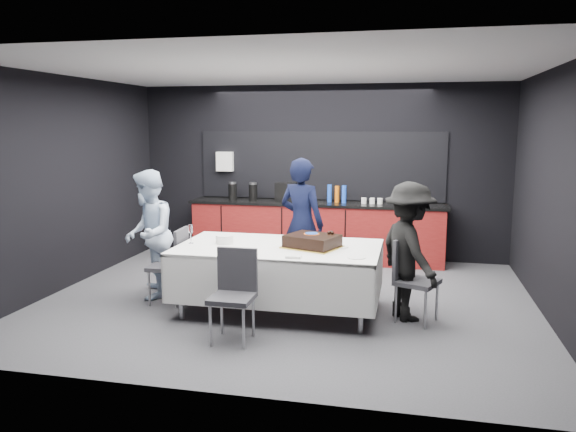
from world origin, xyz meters
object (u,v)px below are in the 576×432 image
object	(u,v)px
plate_stack	(225,239)
person_right	(409,251)
party_table	(279,258)
person_center	(302,224)
cake_assembly	(312,241)
chair_right	(411,274)
chair_near	(234,288)
person_left	(148,234)
champagne_flute	(191,230)
chair_left	(173,260)

from	to	relation	value
plate_stack	person_right	xyz separation A→B (m)	(2.12, 0.07, -0.06)
party_table	person_center	xyz separation A→B (m)	(0.07, 1.02, 0.23)
person_center	person_right	size ratio (longest dim) A/B	1.12
cake_assembly	chair_right	world-z (taller)	cake_assembly
chair_near	person_right	size ratio (longest dim) A/B	0.60
plate_stack	person_left	world-z (taller)	person_left
champagne_flute	chair_near	world-z (taller)	champagne_flute
party_table	cake_assembly	size ratio (longest dim) A/B	3.22
cake_assembly	person_left	world-z (taller)	person_left
person_center	person_right	xyz separation A→B (m)	(1.40, -0.95, -0.10)
champagne_flute	person_left	size ratio (longest dim) A/B	0.14
chair_right	person_right	distance (m)	0.24
cake_assembly	person_center	size ratio (longest dim) A/B	0.41
cake_assembly	chair_right	size ratio (longest dim) A/B	0.78
plate_stack	champagne_flute	xyz separation A→B (m)	(-0.39, -0.08, 0.11)
plate_stack	chair_near	world-z (taller)	chair_near
plate_stack	chair_left	distance (m)	0.73
plate_stack	person_center	xyz separation A→B (m)	(0.72, 1.02, 0.04)
party_table	person_right	bearing A→B (deg)	2.56
plate_stack	chair_near	size ratio (longest dim) A/B	0.23
person_center	champagne_flute	bearing A→B (deg)	65.00
person_left	chair_left	bearing A→B (deg)	45.30
chair_near	person_center	world-z (taller)	person_center
cake_assembly	plate_stack	size ratio (longest dim) A/B	3.45
party_table	chair_left	size ratio (longest dim) A/B	2.51
party_table	person_left	distance (m)	1.75
chair_near	chair_right	bearing A→B (deg)	28.58
champagne_flute	person_right	xyz separation A→B (m)	(2.51, 0.15, -0.17)
cake_assembly	person_right	bearing A→B (deg)	3.35
chair_left	chair_right	size ratio (longest dim) A/B	1.00
champagne_flute	person_left	xyz separation A→B (m)	(-0.69, 0.29, -0.13)
chair_near	person_center	size ratio (longest dim) A/B	0.53
party_table	plate_stack	world-z (taller)	plate_stack
person_center	person_left	bearing A→B (deg)	44.48
party_table	chair_right	size ratio (longest dim) A/B	2.51
plate_stack	person_center	bearing A→B (deg)	54.50
cake_assembly	chair_left	bearing A→B (deg)	179.17
champagne_flute	chair_right	bearing A→B (deg)	2.25
plate_stack	chair_right	xyz separation A→B (m)	(2.15, 0.02, -0.30)
champagne_flute	person_center	world-z (taller)	person_center
champagne_flute	person_left	bearing A→B (deg)	156.88
chair_left	person_center	xyz separation A→B (m)	(1.39, 0.99, 0.33)
cake_assembly	person_right	distance (m)	1.08
cake_assembly	chair_near	bearing A→B (deg)	-124.17
chair_near	person_right	distance (m)	1.99
cake_assembly	person_right	size ratio (longest dim) A/B	0.47
plate_stack	chair_left	xyz separation A→B (m)	(-0.67, 0.03, -0.30)
cake_assembly	chair_left	world-z (taller)	cake_assembly
chair_right	champagne_flute	bearing A→B (deg)	-177.75
person_left	person_right	xyz separation A→B (m)	(3.20, -0.14, -0.03)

